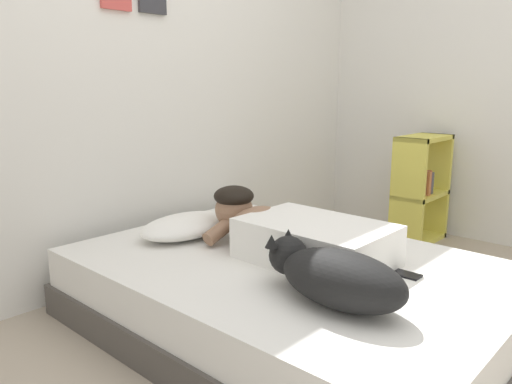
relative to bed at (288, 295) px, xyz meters
name	(u,v)px	position (x,y,z in m)	size (l,w,h in m)	color
ground_plane	(406,382)	(-0.04, -0.59, -0.16)	(11.93, 11.93, 0.00)	tan
back_wall	(130,55)	(-0.04, 1.09, 1.09)	(3.97, 0.12, 2.50)	silver
side_wall_right	(512,60)	(2.00, -0.27, 1.09)	(0.10, 6.27, 2.50)	silver
bed	(288,295)	(0.00, 0.00, 0.00)	(1.36, 1.93, 0.33)	#4C4742
pillow	(186,226)	(-0.08, 0.61, 0.22)	(0.52, 0.32, 0.11)	white
person_lying	(290,232)	(0.06, 0.04, 0.27)	(0.43, 0.92, 0.27)	white
dog	(335,276)	(-0.25, -0.40, 0.27)	(0.26, 0.57, 0.21)	black
coffee_cup	(270,229)	(0.21, 0.29, 0.20)	(0.13, 0.09, 0.07)	teal
cell_phone	(403,274)	(0.18, -0.46, 0.17)	(0.07, 0.14, 0.01)	black
bookshelf	(420,188)	(1.63, 0.14, 0.22)	(0.45, 0.24, 0.75)	#D8CC4C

